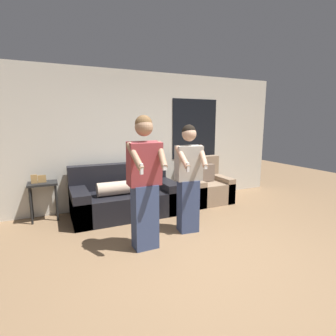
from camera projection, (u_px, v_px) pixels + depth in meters
ground_plane at (211, 261)px, 3.28m from camera, size 14.00×14.00×0.00m
wall_back at (142, 139)px, 5.40m from camera, size 6.60×0.07×2.70m
couch at (124, 198)px, 4.89m from camera, size 1.90×0.99×0.91m
armchair at (206, 187)px, 5.69m from camera, size 0.88×0.82×0.95m
side_table at (43, 190)px, 4.54m from camera, size 0.48×0.35×0.83m
person_left at (145, 182)px, 3.46m from camera, size 0.50×0.47×1.80m
person_right at (189, 178)px, 4.03m from camera, size 0.46×0.49×1.67m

